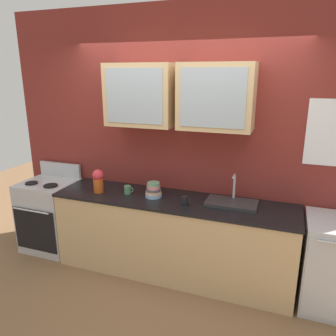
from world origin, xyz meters
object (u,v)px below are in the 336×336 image
Objects in this scene: sink_faucet at (232,202)px; dishwasher at (334,265)px; stove_range at (51,215)px; bowl_stack at (153,190)px; vase at (98,180)px; cup_near_bowls at (128,190)px; cup_near_sink at (185,201)px.

sink_faucet is 0.59× the size of dishwasher.
dishwasher is at bearing -0.07° from stove_range.
sink_faucet reaches higher than bowl_stack.
bowl_stack is (-0.83, -0.08, 0.05)m from sink_faucet.
bowl_stack is 0.67× the size of vase.
cup_near_bowls is 0.13× the size of dishwasher.
cup_near_sink is 0.12× the size of dishwasher.
vase is at bearing -5.78° from stove_range.
stove_range is at bearing -177.99° from sink_faucet.
stove_range is at bearing 179.93° from dishwasher.
dishwasher is at bearing -4.76° from sink_faucet.
cup_near_sink is at bearing -15.78° from bowl_stack.
sink_faucet is at bearing 4.38° from cup_near_bowls.
stove_range reaches higher than dishwasher.
sink_faucet is at bearing 23.01° from cup_near_sink.
vase is (0.78, -0.08, 0.57)m from stove_range.
vase is 2.38× the size of cup_near_bowls.
cup_near_sink is at bearing -175.83° from dishwasher.
stove_range is 3.98× the size of vase.
sink_faucet reaches higher than vase.
bowl_stack is 0.65m from vase.
vase is at bearing -178.26° from dishwasher.
stove_range is 9.49× the size of cup_near_bowls.
stove_range is 5.92× the size of bowl_stack.
sink_faucet reaches higher than stove_range.
sink_faucet reaches higher than dishwasher.
sink_faucet is (2.26, 0.08, 0.45)m from stove_range.
vase is 2.54m from dishwasher.
cup_near_sink is at bearing -3.47° from stove_range.
cup_near_bowls is at bearing -179.89° from dishwasher.
stove_range is 10.25× the size of cup_near_sink.
dishwasher is at bearing 4.17° from cup_near_sink.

